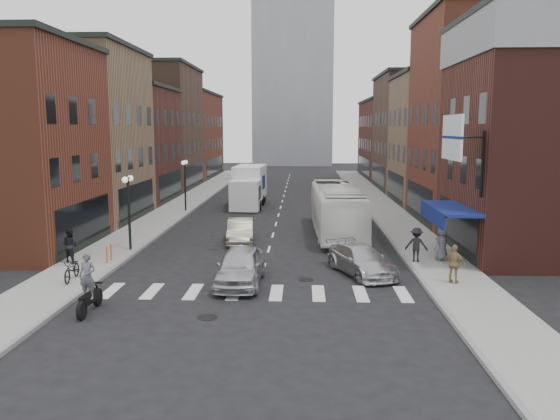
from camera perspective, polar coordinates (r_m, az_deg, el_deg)
The scene contains 32 objects.
ground at distance 25.28m, azimuth -1.87°, elevation -6.61°, with size 160.00×160.00×0.00m, color black.
sidewalk_left at distance 47.91m, azimuth -10.10°, elevation 0.58°, with size 3.00×74.00×0.15m, color gray.
sidewalk_right at distance 47.26m, azimuth 10.46°, elevation 0.47°, with size 3.00×74.00×0.15m, color gray.
curb_left at distance 47.62m, azimuth -8.34°, elevation 0.49°, with size 0.20×74.00×0.16m, color gray.
curb_right at distance 47.08m, azimuth 8.65°, elevation 0.39°, with size 0.20×74.00×0.16m, color gray.
crosswalk_stripes at distance 22.40m, azimuth -2.44°, elevation -8.61°, with size 12.00×2.20×0.01m, color silver.
bldg_left_mid_a at distance 41.86m, azimuth -21.51°, elevation 7.34°, with size 10.30×10.20×12.30m.
bldg_left_mid_b at distance 51.19m, azimuth -16.93°, elevation 6.56°, with size 10.30×10.20×10.30m.
bldg_left_far_a at distance 61.67m, azimuth -13.61°, elevation 8.36°, with size 10.30×12.20×13.30m.
bldg_left_far_b at distance 75.24m, azimuth -10.65°, elevation 7.68°, with size 10.30×16.20×11.30m.
bldg_right_corner at distance 31.70m, azimuth 27.12°, elevation 6.80°, with size 10.30×9.20×12.30m.
bldg_right_mid_a at distance 40.53m, azimuth 21.59°, elevation 8.73°, with size 10.30×10.20×14.30m.
bldg_right_mid_b at distance 50.10m, azimuth 17.74°, elevation 7.06°, with size 10.30×10.20×11.30m.
bldg_right_far_a at distance 60.77m, azimuth 15.02°, elevation 7.84°, with size 10.30×12.20×12.30m.
bldg_right_far_b at distance 74.51m, azimuth 12.64°, elevation 7.23°, with size 10.30×16.20×10.30m.
awning_blue at distance 28.03m, azimuth 17.01°, elevation 0.01°, with size 1.80×5.00×0.78m.
billboard_sign at distance 25.74m, azimuth 17.74°, elevation 7.09°, with size 1.52×3.00×3.70m.
distant_tower at distance 103.98m, azimuth 1.40°, elevation 18.74°, with size 14.00×14.00×50.00m, color #9399A0.
streetlamp_near at distance 30.02m, azimuth -15.56°, elevation 1.17°, with size 0.32×1.22×4.11m.
streetlamp_far at distance 43.48m, azimuth -9.91°, elevation 3.55°, with size 0.32×1.22×4.11m.
bike_rack at distance 27.97m, azimuth -17.44°, elevation -4.36°, with size 0.08×0.68×0.80m.
box_truck at distance 46.27m, azimuth -3.29°, elevation 2.43°, with size 2.60×7.89×3.40m.
motorcycle_rider at distance 20.87m, azimuth -19.39°, elevation -7.42°, with size 0.63×2.18×2.22m.
transit_bus at distance 34.28m, azimuth 5.93°, elevation 0.06°, with size 2.64×11.30×3.15m, color white.
sedan_left_near at distance 23.37m, azimuth -4.18°, elevation -5.89°, with size 1.86×4.63×1.58m, color silver.
sedan_left_far at distance 31.77m, azimuth -4.17°, elevation -2.21°, with size 1.45×4.17×1.37m, color #A8A088.
curb_car at distance 25.19m, azimuth 8.50°, elevation -5.22°, with size 1.83×4.50×1.30m, color silver.
parked_bicycle at distance 25.08m, azimuth -20.90°, elevation -5.82°, with size 0.63×1.81×0.95m, color black.
ped_left_solo at distance 28.40m, azimuth -21.08°, elevation -3.44°, with size 0.82×0.47×1.68m, color black.
ped_right_a at distance 27.44m, azimuth 14.06°, elevation -3.53°, with size 1.08×0.54×1.68m, color black.
ped_right_b at distance 24.08m, azimuth 17.76°, elevation -5.39°, with size 0.96×0.48×1.65m, color olive.
ped_right_c at distance 27.99m, azimuth 16.55°, elevation -3.36°, with size 0.83×0.54×1.70m, color #54565C.
Camera 1 is at (1.83, -24.33, 6.61)m, focal length 35.00 mm.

